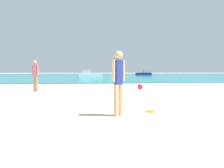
# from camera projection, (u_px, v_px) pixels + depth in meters

# --- Properties ---
(water) EXTENTS (160.00, 60.00, 0.06)m
(water) POSITION_uv_depth(u_px,v_px,m) (96.00, 75.00, 46.36)
(water) COLOR teal
(water) RESTS_ON ground
(person_standing) EXTENTS (0.35, 0.23, 1.69)m
(person_standing) POSITION_uv_depth(u_px,v_px,m) (118.00, 79.00, 4.73)
(person_standing) COLOR #DDAD84
(person_standing) RESTS_ON ground
(frisbee) EXTENTS (0.24, 0.24, 0.03)m
(frisbee) POSITION_uv_depth(u_px,v_px,m) (150.00, 111.00, 5.26)
(frisbee) COLOR orange
(frisbee) RESTS_ON ground
(person_distant) EXTENTS (0.40, 0.23, 1.77)m
(person_distant) POSITION_uv_depth(u_px,v_px,m) (35.00, 74.00, 10.36)
(person_distant) COLOR tan
(person_distant) RESTS_ON ground
(boat_near) EXTENTS (3.89, 1.70, 1.28)m
(boat_near) POSITION_uv_depth(u_px,v_px,m) (90.00, 75.00, 29.38)
(boat_near) COLOR white
(boat_near) RESTS_ON water
(boat_far) EXTENTS (3.97, 1.46, 1.33)m
(boat_far) POSITION_uv_depth(u_px,v_px,m) (144.00, 73.00, 46.54)
(boat_far) COLOR navy
(boat_far) RESTS_ON water
(beach_ball) EXTENTS (0.33, 0.33, 0.33)m
(beach_ball) POSITION_uv_depth(u_px,v_px,m) (140.00, 87.00, 11.65)
(beach_ball) COLOR #E51E4C
(beach_ball) RESTS_ON ground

